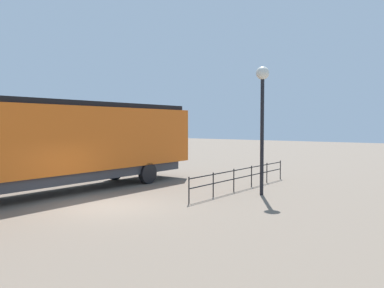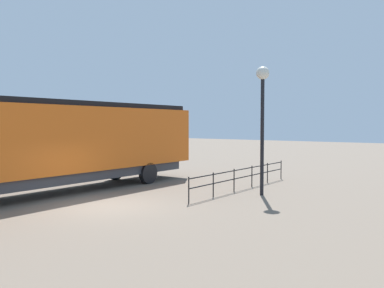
# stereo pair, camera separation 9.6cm
# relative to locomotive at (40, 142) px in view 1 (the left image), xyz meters

# --- Properties ---
(ground_plane) EXTENTS (120.00, 120.00, 0.00)m
(ground_plane) POSITION_rel_locomotive_xyz_m (3.98, 0.21, -2.34)
(ground_plane) COLOR #756656
(locomotive) EXTENTS (2.83, 18.47, 4.16)m
(locomotive) POSITION_rel_locomotive_xyz_m (0.00, 0.00, 0.00)
(locomotive) COLOR orange
(locomotive) RESTS_ON ground_plane
(lamp_post) EXTENTS (0.57, 0.57, 5.62)m
(lamp_post) POSITION_rel_locomotive_xyz_m (7.57, 5.92, 1.87)
(lamp_post) COLOR black
(lamp_post) RESTS_ON ground_plane
(platform_fence) EXTENTS (0.05, 8.73, 1.06)m
(platform_fence) POSITION_rel_locomotive_xyz_m (6.12, 6.86, -1.65)
(platform_fence) COLOR black
(platform_fence) RESTS_ON ground_plane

